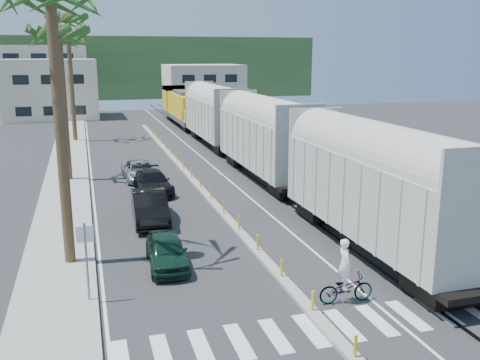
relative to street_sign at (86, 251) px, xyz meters
name	(u,v)px	position (x,y,z in m)	size (l,w,h in m)	color
ground	(301,302)	(7.30, -2.00, -1.97)	(140.00, 140.00, 0.00)	#28282B
sidewalk	(67,171)	(-1.20, 23.00, -1.90)	(3.00, 90.00, 0.15)	gray
rails	(230,155)	(12.30, 26.00, -1.94)	(1.56, 100.00, 0.06)	black
median	(192,178)	(7.30, 17.96, -1.88)	(0.45, 60.00, 0.85)	gray
crosswalk	(325,328)	(7.30, -4.00, -1.97)	(14.00, 2.20, 0.01)	silver
lane_markings	(152,167)	(5.15, 23.00, -1.97)	(9.42, 90.00, 0.01)	silver
freight_train	(241,128)	(12.30, 22.54, 0.93)	(3.00, 60.94, 5.85)	#B4B2A5
palm_trees	(61,21)	(-0.80, 20.70, 8.84)	(3.50, 37.20, 13.75)	brown
street_sign	(86,251)	(0.00, 0.00, 0.00)	(0.60, 0.08, 3.00)	slate
buildings	(85,82)	(0.89, 69.66, 2.39)	(38.00, 27.00, 10.00)	beige
hillside	(115,67)	(7.30, 98.00, 4.03)	(80.00, 20.00, 12.00)	#385628
car_lead	(167,251)	(3.19, 2.63, -1.30)	(1.74, 4.03, 1.35)	#0F2F20
car_second	(150,207)	(3.27, 8.94, -1.15)	(1.93, 5.07, 1.65)	black
car_third	(153,182)	(4.22, 14.97, -1.27)	(2.30, 4.97, 1.41)	black
car_rear	(140,171)	(3.82, 18.94, -1.31)	(2.44, 4.89, 1.33)	#ABAEB1
cyclist	(346,282)	(8.80, -2.46, -1.20)	(0.88, 2.07, 2.40)	#9EA0A5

